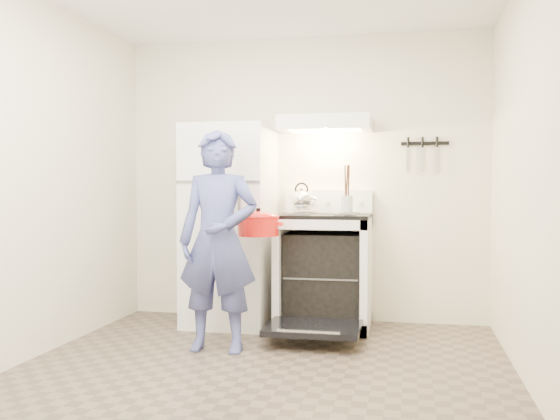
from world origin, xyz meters
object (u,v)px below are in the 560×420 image
Objects in this scene: refrigerator at (230,225)px; tea_kettle at (302,198)px; person at (218,241)px; stove_body at (324,273)px; dutch_oven at (258,226)px.

refrigerator reaches higher than tea_kettle.
person reaches higher than tea_kettle.
stove_body is 0.83m from dutch_oven.
tea_kettle reaches higher than dutch_oven.
tea_kettle is 1.12m from person.
person is (-0.64, -0.90, 0.33)m from stove_body.
stove_body is 1.15m from person.
tea_kettle is (-0.21, 0.10, 0.62)m from stove_body.
tea_kettle is (0.60, 0.12, 0.23)m from refrigerator.
refrigerator is at bearing 99.49° from person.
refrigerator reaches higher than stove_body.
person is at bearing -123.32° from dutch_oven.
person is at bearing -79.21° from refrigerator.
dutch_oven is at bearing -108.30° from tea_kettle.
tea_kettle is 0.69× the size of dutch_oven.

